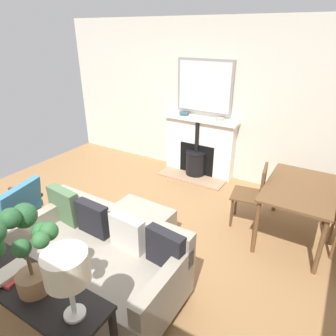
{
  "coord_description": "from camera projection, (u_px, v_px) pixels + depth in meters",
  "views": [
    {
      "loc": [
        2.22,
        2.11,
        2.4
      ],
      "look_at": [
        -0.66,
        0.38,
        0.83
      ],
      "focal_mm": 31.58,
      "sensor_mm": 36.0,
      "label": 1
    }
  ],
  "objects": [
    {
      "name": "mantel_bowl_far",
      "position": [
        220.0,
        119.0,
        4.87
      ],
      "size": [
        0.15,
        0.15,
        0.05
      ],
      "color": "#9E9384",
      "rests_on": "fireplace"
    },
    {
      "name": "mirror_over_mantel",
      "position": [
        204.0,
        87.0,
        4.9
      ],
      "size": [
        0.04,
        1.0,
        0.89
      ],
      "color": "gray"
    },
    {
      "name": "book_stack",
      "position": [
        11.0,
        272.0,
        2.18
      ],
      "size": [
        0.29,
        0.23,
        0.04
      ],
      "color": "#B23833",
      "rests_on": "console_table"
    },
    {
      "name": "potted_plant",
      "position": [
        21.0,
        244.0,
        1.91
      ],
      "size": [
        0.45,
        0.42,
        0.65
      ],
      "color": "#99704C",
      "rests_on": "console_table"
    },
    {
      "name": "ground_plane",
      "position": [
        115.0,
        240.0,
        3.73
      ],
      "size": [
        4.95,
        5.69,
        0.01
      ],
      "primitive_type": "cube",
      "color": "olive"
    },
    {
      "name": "armchair_accent",
      "position": [
        12.0,
        207.0,
        3.57
      ],
      "size": [
        0.78,
        0.71,
        0.78
      ],
      "color": "#4C3321",
      "rests_on": "ground"
    },
    {
      "name": "console_table",
      "position": [
        23.0,
        289.0,
        2.18
      ],
      "size": [
        0.38,
        1.5,
        0.76
      ],
      "color": "black",
      "rests_on": "ground"
    },
    {
      "name": "mantel_bowl_near",
      "position": [
        184.0,
        113.0,
        5.18
      ],
      "size": [
        0.17,
        0.17,
        0.05
      ],
      "color": "#334C56",
      "rests_on": "fireplace"
    },
    {
      "name": "wall_left",
      "position": [
        203.0,
        100.0,
        5.1
      ],
      "size": [
        0.12,
        5.69,
        2.61
      ],
      "primitive_type": "cube",
      "color": "beige",
      "rests_on": "ground"
    },
    {
      "name": "dining_table",
      "position": [
        300.0,
        194.0,
        3.51
      ],
      "size": [
        1.15,
        0.77,
        0.73
      ],
      "color": "brown",
      "rests_on": "ground"
    },
    {
      "name": "sofa",
      "position": [
        99.0,
        258.0,
        2.91
      ],
      "size": [
        0.88,
        1.76,
        0.84
      ],
      "color": "#B2B2B7",
      "rests_on": "ground"
    },
    {
      "name": "fireplace",
      "position": [
        199.0,
        150.0,
        5.27
      ],
      "size": [
        0.6,
        1.34,
        1.04
      ],
      "color": "#9E7A5B",
      "rests_on": "ground"
    },
    {
      "name": "dining_chair_near_fireplace",
      "position": [
        255.0,
        191.0,
        3.81
      ],
      "size": [
        0.45,
        0.45,
        0.87
      ],
      "color": "brown",
      "rests_on": "ground"
    },
    {
      "name": "ottoman",
      "position": [
        139.0,
        221.0,
        3.7
      ],
      "size": [
        0.6,
        0.78,
        0.37
      ],
      "color": "#B2B2B7",
      "rests_on": "ground"
    },
    {
      "name": "table_lamp_far_end",
      "position": [
        67.0,
        269.0,
        1.72
      ],
      "size": [
        0.27,
        0.27,
        0.49
      ],
      "color": "white",
      "rests_on": "console_table"
    }
  ]
}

